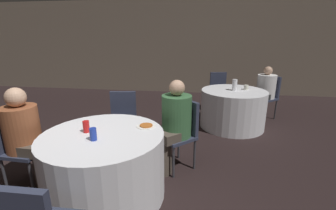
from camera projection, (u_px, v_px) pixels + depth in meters
ground_plane at (88, 196)px, 2.46m from camera, size 16.00×16.00×0.00m
wall_back at (164, 47)px, 6.98m from camera, size 16.00×0.06×2.80m
table_near at (105, 165)px, 2.40m from camera, size 1.26×1.26×0.72m
table_far at (233, 109)px, 4.33m from camera, size 1.22×1.22×0.72m
chair_near_northeast at (182, 128)px, 2.92m from camera, size 0.57×0.57×0.90m
chair_near_north at (123, 116)px, 3.34m from camera, size 0.45×0.46×0.90m
chair_near_west at (17, 142)px, 2.52m from camera, size 0.42×0.41×0.90m
chair_far_northeast at (268, 93)px, 4.77m from camera, size 0.56×0.56×0.90m
chair_far_north at (219, 88)px, 5.25m from camera, size 0.47×0.48×0.90m
person_white_shirt at (263, 92)px, 4.68m from camera, size 0.51×0.50×1.11m
person_floral_shirt at (28, 138)px, 2.48m from camera, size 0.52×0.37×1.17m
person_green_jacket at (173, 125)px, 2.81m from camera, size 0.50×0.50×1.18m
pizza_plate_near at (146, 126)px, 2.49m from camera, size 0.21×0.21×0.02m
soda_can_red at (86, 127)px, 2.32m from camera, size 0.07×0.07×0.12m
soda_can_blue at (93, 134)px, 2.14m from camera, size 0.07×0.07×0.12m
bottle_far at (235, 85)px, 4.19m from camera, size 0.09×0.09×0.21m
cup_far at (246, 87)px, 4.28m from camera, size 0.09×0.09×0.09m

